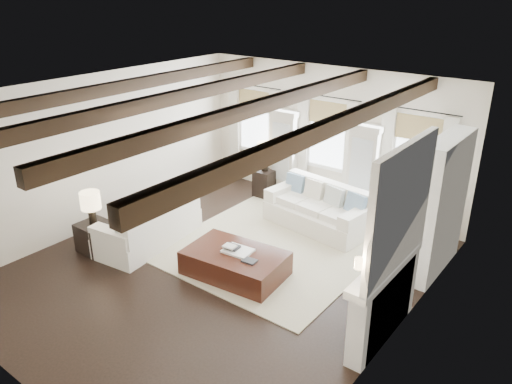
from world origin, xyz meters
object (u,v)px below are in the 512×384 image
Objects in this scene: side_table_front at (95,237)px; side_table_back at (265,183)px; sofa_left at (151,225)px; ottoman at (235,263)px; sofa_back at (319,210)px.

side_table_front is 0.86× the size of side_table_back.
sofa_left reaches higher than ottoman.
side_table_back is (-1.71, 3.18, 0.11)m from ottoman.
sofa_left is 3.44× the size of side_table_back.
sofa_back is at bearing 50.54° from side_table_front.
side_table_front is at bearing -129.46° from sofa_back.
sofa_left is 3.98× the size of side_table_front.
side_table_back reaches higher than side_table_front.
sofa_back reaches higher than side_table_front.
side_table_front reaches higher than ottoman.
sofa_left is 3.30m from side_table_back.
side_table_back is at bearing 76.37° from side_table_front.
ottoman is (2.08, 0.10, -0.16)m from sofa_left.
sofa_back is 4.02× the size of side_table_front.
ottoman is 2.89m from side_table_front.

